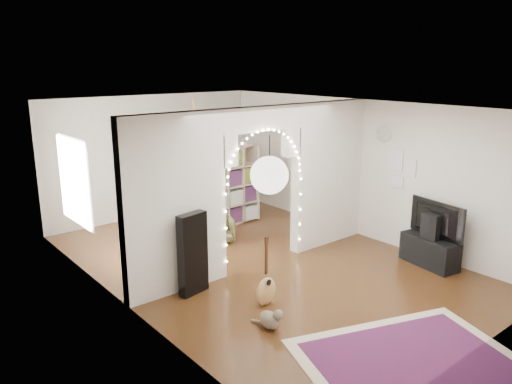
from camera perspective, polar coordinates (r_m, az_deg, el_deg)
floor at (r=8.77m, az=0.51°, el=-8.06°), size 7.50×7.50×0.00m
ceiling at (r=8.12m, az=0.55°, el=9.80°), size 5.00×7.50×0.02m
wall_back at (r=11.41m, az=-11.71°, el=4.06°), size 5.00×0.02×2.70m
wall_front at (r=6.10m, az=23.95°, el=-6.16°), size 5.00×0.02×2.70m
wall_left at (r=7.06m, az=-15.23°, el=-2.65°), size 0.02×7.50×2.70m
wall_right at (r=10.09m, az=11.47°, el=2.71°), size 0.02×7.50×2.70m
divider_wall at (r=8.33m, az=0.53°, el=1.02°), size 5.00×0.20×2.70m
fairy_lights at (r=8.20m, az=1.12°, el=1.71°), size 1.64×0.04×1.60m
window at (r=8.66m, az=-20.10°, el=1.16°), size 0.04×1.20×1.40m
wall_clock at (r=9.59m, az=14.41°, el=6.48°), size 0.03×0.31×0.31m
picture_frames at (r=9.47m, az=16.12°, el=2.57°), size 0.02×0.50×0.70m
paper_lantern at (r=5.16m, az=1.53°, el=1.93°), size 0.40×0.40×0.40m
ceiling_fan at (r=9.76m, az=-7.12°, el=8.73°), size 1.10×1.10×0.30m
area_rug at (r=6.40m, az=17.38°, el=-17.97°), size 3.00×2.62×0.02m
guitar_case at (r=7.52m, az=-7.25°, el=-7.02°), size 0.50×0.24×1.25m
acoustic_guitar at (r=7.19m, az=1.16°, el=-10.04°), size 0.37×0.20×0.88m
tabby_cat at (r=6.72m, az=1.64°, el=-14.33°), size 0.29×0.49×0.32m
floor_speaker at (r=9.02m, az=19.63°, el=-5.14°), size 0.39×0.35×0.93m
media_console at (r=9.07m, az=19.22°, el=-6.43°), size 0.56×1.05×0.50m
tv at (r=8.90m, az=19.52°, el=-3.06°), size 0.31×1.08×0.62m
bookcase at (r=10.50m, az=-3.74°, el=0.56°), size 1.68×0.70×1.67m
dining_table at (r=10.88m, az=-8.38°, el=0.10°), size 1.21×0.81×0.76m
flower_vase at (r=10.84m, az=-8.41°, el=0.96°), size 0.18×0.18×0.19m
dining_chair_left at (r=9.70m, az=-4.20°, el=-4.32°), size 0.67×0.68×0.48m
dining_chair_right at (r=10.76m, az=-6.73°, el=-2.53°), size 0.57×0.58×0.46m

